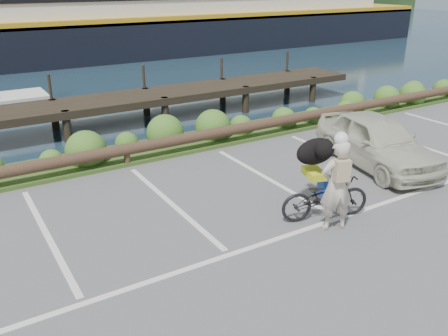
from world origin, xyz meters
The scene contains 7 objects.
ground centered at (0.00, 0.00, 0.00)m, with size 72.00×72.00×0.00m, color #535355.
vegetation_strip centered at (0.00, 5.30, 0.05)m, with size 34.00×1.60×0.10m, color #3D5B21.
log_rail centered at (0.00, 4.60, 0.00)m, with size 32.00×0.30×0.60m, color #443021, non-canonical shape.
bicycle centered at (2.36, -0.22, 0.48)m, with size 0.64×1.83×0.96m, color black.
cyclist centered at (2.23, -0.63, 0.91)m, with size 0.66×0.43×1.81m, color beige.
dog centered at (2.54, 0.34, 1.24)m, with size 0.95×0.46×0.55m, color black.
parked_car centered at (5.51, 1.31, 0.66)m, with size 1.57×3.89×1.33m, color beige.
Camera 1 is at (-3.83, -6.46, 4.55)m, focal length 38.00 mm.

